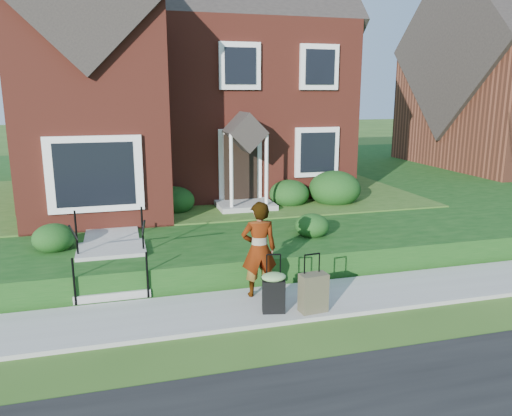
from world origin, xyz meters
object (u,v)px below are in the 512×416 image
object	(u,v)px
front_steps	(112,264)
suitcase_black	(274,290)
woman	(259,249)
suitcase_olive	(313,293)

from	to	relation	value
front_steps	suitcase_black	bearing A→B (deg)	-39.12
front_steps	woman	bearing A→B (deg)	-28.14
suitcase_olive	suitcase_black	bearing A→B (deg)	161.44
suitcase_black	suitcase_olive	bearing A→B (deg)	-0.68
front_steps	suitcase_black	xyz separation A→B (m)	(2.75, -2.24, 0.02)
woman	suitcase_olive	xyz separation A→B (m)	(0.73, -0.95, -0.57)
suitcase_olive	front_steps	bearing A→B (deg)	139.36
front_steps	suitcase_olive	distance (m)	4.18
woman	suitcase_olive	distance (m)	1.32
front_steps	suitcase_olive	size ratio (longest dim) A/B	1.92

